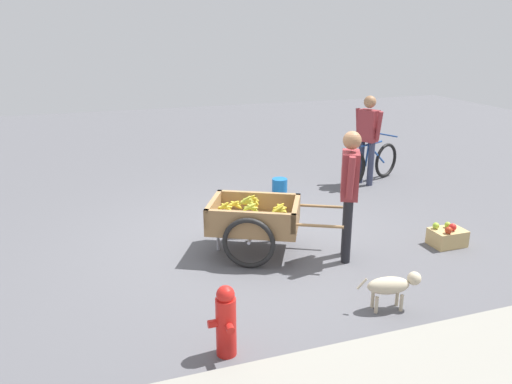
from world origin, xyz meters
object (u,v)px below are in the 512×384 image
object	(u,v)px
vendor_person	(349,185)
cyclist_person	(368,132)
dog	(392,285)
apple_crate	(447,236)
fire_hydrant	(226,321)
plastic_bucket	(280,187)
fruit_cart	(254,220)
bicycle	(370,164)

from	to	relation	value
vendor_person	cyclist_person	world-z (taller)	same
dog	apple_crate	distance (m)	1.96
cyclist_person	fire_hydrant	world-z (taller)	cyclist_person
plastic_bucket	apple_crate	bearing A→B (deg)	116.07
cyclist_person	vendor_person	bearing A→B (deg)	55.43
dog	plastic_bucket	bearing A→B (deg)	-94.14
dog	fruit_cart	bearing A→B (deg)	-62.93
vendor_person	plastic_bucket	world-z (taller)	vendor_person
fruit_cart	vendor_person	size ratio (longest dim) A/B	1.13
fire_hydrant	plastic_bucket	size ratio (longest dim) A/B	2.40
plastic_bucket	bicycle	bearing A→B (deg)	-176.21
bicycle	cyclist_person	xyz separation A→B (m)	(0.14, 0.06, 0.61)
vendor_person	bicycle	xyz separation A→B (m)	(-1.98, -2.73, -0.61)
fire_hydrant	plastic_bucket	xyz separation A→B (m)	(-2.07, -4.00, -0.19)
cyclist_person	apple_crate	bearing A→B (deg)	82.11
fruit_cart	fire_hydrant	distance (m)	2.12
plastic_bucket	dog	bearing A→B (deg)	85.86
dog	fire_hydrant	size ratio (longest dim) A/B	0.99
dog	plastic_bucket	distance (m)	3.83
bicycle	apple_crate	world-z (taller)	bicycle
bicycle	cyclist_person	size ratio (longest dim) A/B	0.96
cyclist_person	plastic_bucket	distance (m)	1.89
vendor_person	apple_crate	world-z (taller)	vendor_person
apple_crate	fruit_cart	bearing A→B (deg)	-13.79
vendor_person	cyclist_person	xyz separation A→B (m)	(-1.84, -2.67, 0.00)
bicycle	cyclist_person	bearing A→B (deg)	23.47
plastic_bucket	fruit_cart	bearing A→B (deg)	60.87
vendor_person	cyclist_person	distance (m)	3.24
bicycle	fire_hydrant	distance (m)	5.68
cyclist_person	dog	bearing A→B (deg)	63.01
dog	fire_hydrant	distance (m)	1.80
apple_crate	fire_hydrant	bearing A→B (deg)	21.06
fire_hydrant	apple_crate	bearing A→B (deg)	-158.94
fruit_cart	dog	world-z (taller)	fruit_cart
bicycle	plastic_bucket	bearing A→B (deg)	3.79
bicycle	plastic_bucket	xyz separation A→B (m)	(1.84, 0.12, -0.21)
vendor_person	fire_hydrant	distance (m)	2.46
apple_crate	cyclist_person	bearing A→B (deg)	-97.89
cyclist_person	plastic_bucket	size ratio (longest dim) A/B	5.78
vendor_person	apple_crate	distance (m)	1.68
plastic_bucket	apple_crate	size ratio (longest dim) A/B	0.63
plastic_bucket	apple_crate	distance (m)	3.00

